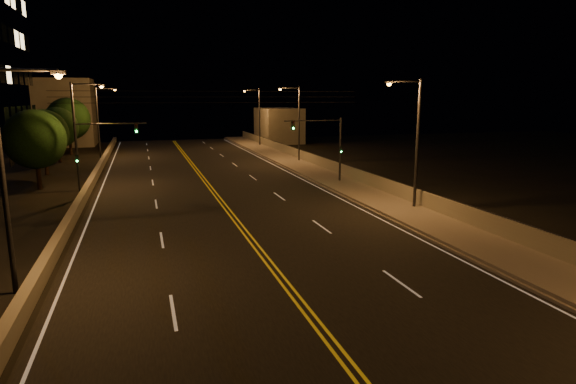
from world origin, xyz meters
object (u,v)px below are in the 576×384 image
object	(u,v)px
streetlight_1	(414,136)
tree_3	(68,119)
streetlight_3	(258,113)
traffic_signal_left	(92,149)
streetlight_4	(10,165)
streetlight_6	(100,117)
tree_0	(35,139)
streetlight_2	(297,119)
tree_2	(57,128)
streetlight_5	(79,128)
tree_1	(43,134)
traffic_signal_right	(329,142)

from	to	relation	value
streetlight_1	tree_3	distance (m)	47.72
streetlight_3	traffic_signal_left	distance (m)	38.37
streetlight_4	streetlight_6	size ratio (longest dim) A/B	1.00
streetlight_6	tree_0	xyz separation A→B (m)	(-3.49, -20.54, -0.90)
streetlight_2	tree_0	size ratio (longest dim) A/B	1.32
streetlight_3	streetlight_6	world-z (taller)	same
tree_2	tree_3	size ratio (longest dim) A/B	0.86
streetlight_2	streetlight_6	bearing A→B (deg)	151.34
tree_2	streetlight_3	bearing A→B (deg)	21.95
streetlight_4	tree_2	bearing A→B (deg)	96.26
streetlight_3	streetlight_4	bearing A→B (deg)	-112.88
tree_3	streetlight_6	bearing A→B (deg)	-45.26
streetlight_4	streetlight_5	distance (m)	21.46
tree_1	tree_2	size ratio (longest dim) A/B	1.00
tree_2	tree_3	bearing A→B (deg)	87.87
tree_0	tree_1	distance (m)	8.03
streetlight_6	streetlight_3	bearing A→B (deg)	18.44
streetlight_2	streetlight_3	distance (m)	18.84
streetlight_3	tree_0	world-z (taller)	streetlight_3
streetlight_2	traffic_signal_right	xyz separation A→B (m)	(-1.55, -13.72, -1.33)
streetlight_6	traffic_signal_left	size ratio (longest dim) A/B	1.50
streetlight_2	tree_3	size ratio (longest dim) A/B	1.17
tree_0	tree_1	world-z (taller)	tree_0
streetlight_4	tree_0	xyz separation A→B (m)	(-3.49, 23.05, -0.90)
streetlight_5	tree_1	bearing A→B (deg)	113.98
traffic_signal_left	tree_1	xyz separation A→B (m)	(-5.42, 12.88, 0.32)
streetlight_6	tree_3	size ratio (longest dim) A/B	1.17
tree_0	tree_3	bearing A→B (deg)	91.51
tree_3	tree_0	bearing A→B (deg)	-88.49
streetlight_4	traffic_signal_left	bearing A→B (deg)	86.36
tree_2	tree_3	distance (m)	7.49
streetlight_3	streetlight_5	xyz separation A→B (m)	(-21.41, -29.26, 0.00)
streetlight_2	tree_0	bearing A→B (deg)	-160.47
traffic_signal_left	streetlight_2	bearing A→B (deg)	34.12
streetlight_4	streetlight_6	world-z (taller)	same
streetlight_1	traffic_signal_right	world-z (taller)	streetlight_1
streetlight_1	streetlight_4	size ratio (longest dim) A/B	1.00
streetlight_3	streetlight_4	size ratio (longest dim) A/B	1.00
streetlight_5	tree_2	world-z (taller)	streetlight_5
tree_0	tree_1	size ratio (longest dim) A/B	1.03
streetlight_4	traffic_signal_left	xyz separation A→B (m)	(1.15, 18.16, -1.33)
traffic_signal_right	tree_3	bearing A→B (deg)	129.03
streetlight_2	tree_2	distance (m)	27.19
traffic_signal_left	tree_0	bearing A→B (deg)	133.52
streetlight_5	tree_3	distance (m)	26.63
streetlight_1	traffic_signal_left	distance (m)	22.94
tree_0	streetlight_4	bearing A→B (deg)	-81.39
traffic_signal_left	tree_3	bearing A→B (deg)	100.14
streetlight_3	tree_1	xyz separation A→B (m)	(-25.67, -19.68, -1.01)
tree_0	streetlight_2	bearing A→B (deg)	19.53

